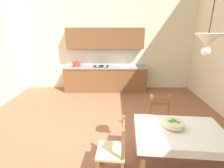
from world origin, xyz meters
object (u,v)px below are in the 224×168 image
Objects in this scene: kitchen_cabinetry at (105,67)px; dining_chair_kitchen_side at (160,120)px; dining_table at (179,138)px; pendant_lamp at (208,40)px; dining_chair_tv_side at (114,150)px; fruit_bowl at (174,124)px.

kitchen_cabinetry is 3.13× the size of dining_chair_kitchen_side.
pendant_lamp is (0.13, -0.07, 1.43)m from dining_table.
pendant_lamp is (1.42, -3.77, 1.19)m from kitchen_cabinetry.
dining_chair_tv_side is 1.95m from pendant_lamp.
dining_table is at bearing -70.72° from kitchen_cabinetry.
pendant_lamp is (0.20, -0.15, 1.24)m from fruit_bowl.
dining_chair_kitchen_side is at bearing 93.65° from dining_table.
fruit_bowl is at bearing 131.33° from dining_table.
dining_chair_kitchen_side is 3.10× the size of fruit_bowl.
dining_chair_tv_side is (0.31, -3.77, -0.41)m from kitchen_cabinetry.
pendant_lamp reaches higher than fruit_bowl.
dining_chair_tv_side is at bearing -85.26° from kitchen_cabinetry.
dining_chair_tv_side is at bearing -175.92° from dining_table.
dining_chair_kitchen_side is 0.82m from fruit_bowl.
kitchen_cabinetry is 2.12× the size of dining_table.
dining_chair_tv_side is at bearing 179.88° from pendant_lamp.
kitchen_cabinetry reaches higher than dining_chair_kitchen_side.
dining_chair_kitchen_side is (0.93, 0.88, 0.00)m from dining_chair_tv_side.
kitchen_cabinetry is 3.80m from dining_chair_tv_side.
dining_chair_kitchen_side is 1.84m from pendant_lamp.
dining_chair_tv_side is 1.00× the size of dining_chair_kitchen_side.
kitchen_cabinetry is 3.61× the size of pendant_lamp.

